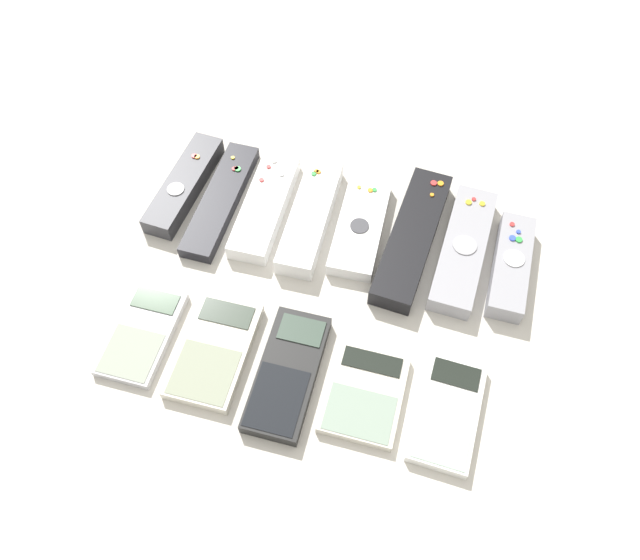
{
  "coord_description": "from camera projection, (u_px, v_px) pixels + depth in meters",
  "views": [
    {
      "loc": [
        0.12,
        -0.37,
        0.67
      ],
      "look_at": [
        0.0,
        0.03,
        0.01
      ],
      "focal_mm": 35.0,
      "sensor_mm": 36.0,
      "label": 1
    }
  ],
  "objects": [
    {
      "name": "remote_3",
      "position": [
        311.0,
        216.0,
        0.84
      ],
      "size": [
        0.06,
        0.19,
        0.03
      ],
      "rotation": [
        0.0,
        0.0,
        0.05
      ],
      "color": "white",
      "rests_on": "ground_plane"
    },
    {
      "name": "calculator_0",
      "position": [
        142.0,
        333.0,
        0.75
      ],
      "size": [
        0.07,
        0.13,
        0.01
      ],
      "rotation": [
        0.0,
        0.0,
        0.04
      ],
      "color": "#B2B2B7",
      "rests_on": "ground_plane"
    },
    {
      "name": "calculator_4",
      "position": [
        447.0,
        412.0,
        0.7
      ],
      "size": [
        0.07,
        0.13,
        0.02
      ],
      "rotation": [
        0.0,
        0.0,
        -0.01
      ],
      "color": "silver",
      "rests_on": "ground_plane"
    },
    {
      "name": "calculator_2",
      "position": [
        286.0,
        373.0,
        0.72
      ],
      "size": [
        0.07,
        0.16,
        0.02
      ],
      "rotation": [
        0.0,
        0.0,
        0.04
      ],
      "color": "black",
      "rests_on": "ground_plane"
    },
    {
      "name": "remote_1",
      "position": [
        221.0,
        200.0,
        0.86
      ],
      "size": [
        0.05,
        0.2,
        0.02
      ],
      "rotation": [
        0.0,
        0.0,
        0.02
      ],
      "color": "black",
      "rests_on": "ground_plane"
    },
    {
      "name": "ground_plane",
      "position": [
        313.0,
        306.0,
        0.78
      ],
      "size": [
        3.0,
        3.0,
        0.0
      ],
      "primitive_type": "plane",
      "color": "beige"
    },
    {
      "name": "remote_7",
      "position": [
        511.0,
        266.0,
        0.79
      ],
      "size": [
        0.05,
        0.15,
        0.03
      ],
      "rotation": [
        0.0,
        0.0,
        0.01
      ],
      "color": "gray",
      "rests_on": "ground_plane"
    },
    {
      "name": "remote_6",
      "position": [
        463.0,
        249.0,
        0.81
      ],
      "size": [
        0.06,
        0.19,
        0.03
      ],
      "rotation": [
        0.0,
        0.0,
        -0.02
      ],
      "color": "gray",
      "rests_on": "ground_plane"
    },
    {
      "name": "remote_0",
      "position": [
        184.0,
        184.0,
        0.87
      ],
      "size": [
        0.05,
        0.18,
        0.03
      ],
      "rotation": [
        0.0,
        0.0,
        -0.04
      ],
      "color": "#333338",
      "rests_on": "ground_plane"
    },
    {
      "name": "remote_5",
      "position": [
        412.0,
        237.0,
        0.82
      ],
      "size": [
        0.06,
        0.22,
        0.03
      ],
      "rotation": [
        0.0,
        0.0,
        -0.05
      ],
      "color": "black",
      "rests_on": "ground_plane"
    },
    {
      "name": "remote_4",
      "position": [
        360.0,
        226.0,
        0.83
      ],
      "size": [
        0.07,
        0.16,
        0.02
      ],
      "rotation": [
        0.0,
        0.0,
        0.07
      ],
      "color": "white",
      "rests_on": "ground_plane"
    },
    {
      "name": "remote_2",
      "position": [
        265.0,
        206.0,
        0.85
      ],
      "size": [
        0.06,
        0.18,
        0.03
      ],
      "rotation": [
        0.0,
        0.0,
        0.05
      ],
      "color": "white",
      "rests_on": "ground_plane"
    },
    {
      "name": "calculator_1",
      "position": [
        214.0,
        350.0,
        0.74
      ],
      "size": [
        0.09,
        0.14,
        0.02
      ],
      "rotation": [
        0.0,
        0.0,
        0.04
      ],
      "color": "beige",
      "rests_on": "ground_plane"
    },
    {
      "name": "calculator_3",
      "position": [
        365.0,
        394.0,
        0.71
      ],
      "size": [
        0.09,
        0.12,
        0.01
      ],
      "rotation": [
        0.0,
        0.0,
        0.03
      ],
      "color": "beige",
      "rests_on": "ground_plane"
    }
  ]
}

